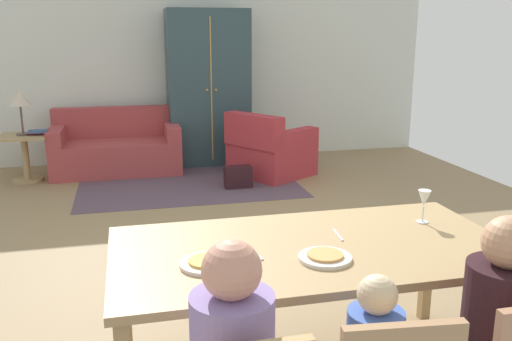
# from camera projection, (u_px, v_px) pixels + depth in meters

# --- Properties ---
(ground_plane) EXTENTS (7.10, 6.58, 0.02)m
(ground_plane) POSITION_uv_depth(u_px,v_px,m) (232.00, 238.00, 4.93)
(ground_plane) COLOR #8E7652
(back_wall) EXTENTS (7.10, 0.10, 2.70)m
(back_wall) POSITION_uv_depth(u_px,v_px,m) (186.00, 65.00, 7.75)
(back_wall) COLOR silver
(back_wall) RESTS_ON ground_plane
(dining_table) EXTENTS (1.97, 1.00, 0.76)m
(dining_table) POSITION_uv_depth(u_px,v_px,m) (312.00, 257.00, 2.73)
(dining_table) COLOR tan
(dining_table) RESTS_ON ground_plane
(plate_near_man) EXTENTS (0.25, 0.25, 0.02)m
(plate_near_man) POSITION_uv_depth(u_px,v_px,m) (207.00, 264.00, 2.48)
(plate_near_man) COLOR silver
(plate_near_man) RESTS_ON dining_table
(pizza_near_man) EXTENTS (0.17, 0.17, 0.01)m
(pizza_near_man) POSITION_uv_depth(u_px,v_px,m) (207.00, 261.00, 2.47)
(pizza_near_man) COLOR gold
(pizza_near_man) RESTS_ON plate_near_man
(plate_near_child) EXTENTS (0.25, 0.25, 0.02)m
(plate_near_child) POSITION_uv_depth(u_px,v_px,m) (325.00, 258.00, 2.54)
(plate_near_child) COLOR silver
(plate_near_child) RESTS_ON dining_table
(pizza_near_child) EXTENTS (0.17, 0.17, 0.01)m
(pizza_near_child) POSITION_uv_depth(u_px,v_px,m) (325.00, 255.00, 2.54)
(pizza_near_child) COLOR #D7944D
(pizza_near_child) RESTS_ON plate_near_child
(wine_glass) EXTENTS (0.07, 0.07, 0.19)m
(wine_glass) POSITION_uv_depth(u_px,v_px,m) (424.00, 200.00, 3.01)
(wine_glass) COLOR silver
(wine_glass) RESTS_ON dining_table
(fork) EXTENTS (0.04, 0.15, 0.01)m
(fork) POSITION_uv_depth(u_px,v_px,m) (256.00, 254.00, 2.60)
(fork) COLOR silver
(fork) RESTS_ON dining_table
(knife) EXTENTS (0.03, 0.17, 0.01)m
(knife) POSITION_uv_depth(u_px,v_px,m) (338.00, 235.00, 2.85)
(knife) COLOR silver
(knife) RESTS_ON dining_table
(area_rug) EXTENTS (2.60, 1.80, 0.01)m
(area_rug) POSITION_uv_depth(u_px,v_px,m) (189.00, 184.00, 6.66)
(area_rug) COLOR #52414F
(area_rug) RESTS_ON ground_plane
(couch) EXTENTS (1.63, 0.86, 0.82)m
(couch) POSITION_uv_depth(u_px,v_px,m) (117.00, 149.00, 7.20)
(couch) COLOR #A03D3F
(couch) RESTS_ON ground_plane
(armchair) EXTENTS (1.18, 1.18, 0.82)m
(armchair) POSITION_uv_depth(u_px,v_px,m) (269.00, 151.00, 6.98)
(armchair) COLOR #AA2F36
(armchair) RESTS_ON ground_plane
(armoire) EXTENTS (1.10, 0.59, 2.10)m
(armoire) POSITION_uv_depth(u_px,v_px,m) (208.00, 88.00, 7.51)
(armoire) COLOR #2C434A
(armoire) RESTS_ON ground_plane
(side_table) EXTENTS (0.56, 0.56, 0.58)m
(side_table) POSITION_uv_depth(u_px,v_px,m) (25.00, 151.00, 6.70)
(side_table) COLOR #A2895A
(side_table) RESTS_ON ground_plane
(table_lamp) EXTENTS (0.26, 0.26, 0.54)m
(table_lamp) POSITION_uv_depth(u_px,v_px,m) (20.00, 100.00, 6.55)
(table_lamp) COLOR brown
(table_lamp) RESTS_ON side_table
(book_lower) EXTENTS (0.22, 0.16, 0.03)m
(book_lower) POSITION_uv_depth(u_px,v_px,m) (38.00, 133.00, 6.72)
(book_lower) COLOR maroon
(book_lower) RESTS_ON side_table
(book_upper) EXTENTS (0.22, 0.16, 0.03)m
(book_upper) POSITION_uv_depth(u_px,v_px,m) (38.00, 131.00, 6.65)
(book_upper) COLOR #38507A
(book_upper) RESTS_ON book_lower
(handbag) EXTENTS (0.32, 0.16, 0.26)m
(handbag) POSITION_uv_depth(u_px,v_px,m) (238.00, 177.00, 6.47)
(handbag) COLOR black
(handbag) RESTS_ON ground_plane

